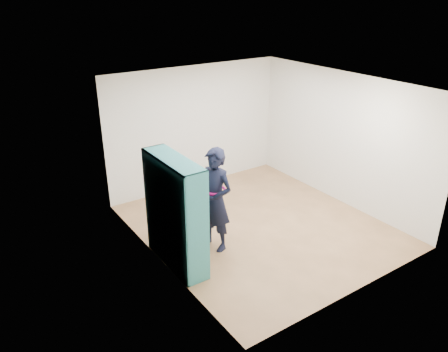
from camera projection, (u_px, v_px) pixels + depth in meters
floor at (259, 225)px, 8.04m from camera, size 4.50×4.50×0.00m
ceiling at (265, 85)px, 6.99m from camera, size 4.50×4.50×0.00m
wall_left at (157, 188)px, 6.49m from camera, size 0.02×4.50×2.60m
wall_right at (342, 139)px, 8.54m from camera, size 0.02×4.50×2.60m
wall_back at (195, 128)px, 9.22m from camera, size 4.00×0.02×2.60m
wall_front at (368, 211)px, 5.81m from camera, size 4.00×0.02×2.60m
bookshelf at (174, 215)px, 6.62m from camera, size 0.39×1.33×1.77m
person at (215, 200)px, 7.05m from camera, size 0.60×0.74×1.76m
smartphone at (205, 195)px, 6.94m from camera, size 0.06×0.08×0.13m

